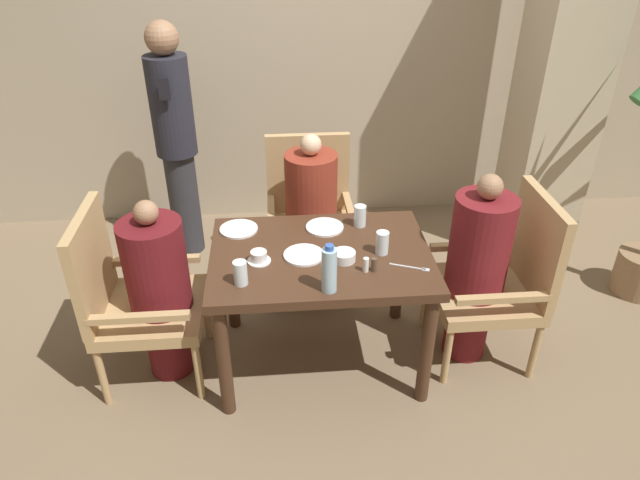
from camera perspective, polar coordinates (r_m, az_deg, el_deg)
The scene contains 23 objects.
ground_plane at distance 3.35m, azimuth 0.06°, elevation -11.69°, with size 16.00×16.00×0.00m, color #7A664C.
wall_back at distance 4.37m, azimuth -2.11°, elevation 19.54°, with size 8.00×0.06×2.80m.
pillar_stone at distance 4.16m, azimuth 23.29°, elevation 15.87°, with size 0.47×0.47×2.70m.
dining_table at distance 2.97m, azimuth 0.07°, elevation -2.97°, with size 1.13×0.81×0.72m.
chair_left_side at distance 3.12m, azimuth -18.45°, elevation -5.25°, with size 0.55×0.55×0.98m.
diner_in_left_chair at distance 3.07m, azimuth -15.73°, elevation -4.76°, with size 0.32×0.32×1.05m.
chair_far_side at distance 3.73m, azimuth -1.03°, elevation 2.88°, with size 0.55×0.55×0.98m.
diner_in_far_chair at distance 3.57m, azimuth -0.87°, elevation 2.46°, with size 0.32×0.32×1.10m.
chair_right_side at distance 3.25m, azimuth 17.76°, elevation -3.49°, with size 0.55×0.55×0.98m.
diner_in_right_chair at distance 3.16m, azimuth 15.35°, elevation -2.73°, with size 0.32×0.32×1.12m.
standing_host at distance 4.03m, azimuth -14.25°, elevation 9.90°, with size 0.28×0.31×1.64m.
plate_main_left at distance 2.88m, azimuth -1.63°, elevation -1.51°, with size 0.21×0.21×0.01m.
plate_main_right at distance 3.12m, azimuth 0.47°, elevation 1.29°, with size 0.21×0.21×0.01m.
plate_dessert_center at distance 3.14m, azimuth -8.13°, elevation 1.09°, with size 0.21×0.21×0.01m.
teacup_with_saucer at distance 2.84m, azimuth -6.14°, elevation -1.72°, with size 0.12×0.12×0.06m.
bowl_small at distance 2.84m, azimuth 2.42°, elevation -1.62°, with size 0.12×0.12×0.05m.
water_bottle at distance 2.58m, azimuth 0.93°, elevation -2.97°, with size 0.07×0.07×0.24m.
glass_tall_near at distance 2.89m, azimuth 6.24°, elevation -0.27°, with size 0.07×0.07×0.12m.
glass_tall_mid at distance 3.13m, azimuth 4.02°, elevation 2.42°, with size 0.07×0.07×0.12m.
glass_tall_far at distance 2.68m, azimuth -7.97°, elevation -3.28°, with size 0.07×0.07×0.12m.
salt_shaker at distance 2.76m, azimuth 4.61°, elevation -2.48°, with size 0.03×0.03×0.07m.
pepper_shaker at distance 2.77m, azimuth 5.41°, elevation -2.48°, with size 0.03×0.03×0.07m.
fork_beside_plate at distance 2.83m, azimuth 9.35°, elevation -2.76°, with size 0.19×0.09×0.00m.
Camera 1 is at (-0.21, -2.45, 2.28)m, focal length 32.00 mm.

